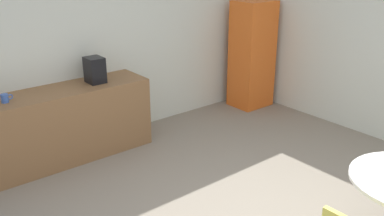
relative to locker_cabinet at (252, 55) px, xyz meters
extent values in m
cube|color=silver|center=(-2.55, 0.45, 0.45)|extent=(6.00, 0.10, 2.60)
cube|color=brown|center=(-3.17, 0.10, -0.40)|extent=(2.12, 0.60, 0.90)
cube|color=orange|center=(0.00, 0.00, 0.00)|extent=(0.60, 0.50, 1.71)
cylinder|color=#3F66BF|center=(-3.83, 0.06, 0.09)|extent=(0.08, 0.08, 0.09)
torus|color=#3F66BF|center=(-3.77, 0.06, 0.10)|extent=(0.06, 0.01, 0.06)
cube|color=black|center=(-2.72, 0.10, 0.21)|extent=(0.20, 0.24, 0.32)
camera|label=1|loc=(-4.99, -4.63, 1.65)|focal=39.98mm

